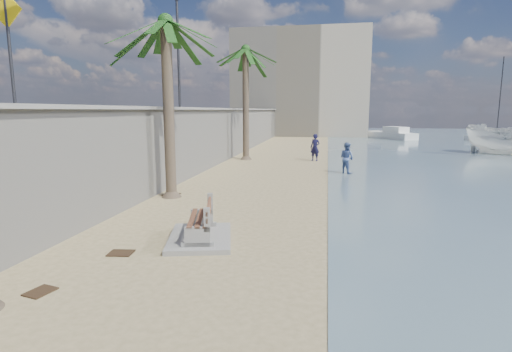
{
  "coord_description": "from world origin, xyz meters",
  "views": [
    {
      "loc": [
        1.9,
        -6.47,
        3.46
      ],
      "look_at": [
        -0.5,
        7.0,
        1.2
      ],
      "focal_mm": 28.0,
      "sensor_mm": 36.0,
      "label": 1
    }
  ],
  "objects": [
    {
      "name": "palm_mid",
      "position": [
        -4.22,
        8.42,
        6.68
      ],
      "size": [
        5.0,
        5.0,
        7.66
      ],
      "color": "brown",
      "rests_on": "ground_plane"
    },
    {
      "name": "streetlight",
      "position": [
        -5.1,
        12.0,
        6.64
      ],
      "size": [
        0.28,
        0.28,
        5.12
      ],
      "color": "#2D2D33",
      "rests_on": "wall_cap"
    },
    {
      "name": "person_b",
      "position": [
        3.0,
        15.96,
        0.95
      ],
      "size": [
        1.15,
        1.15,
        1.9
      ],
      "primitive_type": "imported",
      "rotation": [
        0.0,
        0.0,
        2.36
      ],
      "color": "#485E95",
      "rests_on": "ground_plane"
    },
    {
      "name": "ground_plane",
      "position": [
        0.0,
        0.0,
        0.0
      ],
      "size": [
        140.0,
        140.0,
        0.0
      ],
      "primitive_type": "plane",
      "color": "tan"
    },
    {
      "name": "bench_far",
      "position": [
        -1.39,
        3.44,
        0.44
      ],
      "size": [
        2.15,
        2.71,
        1.0
      ],
      "color": "gray",
      "rests_on": "ground_plane"
    },
    {
      "name": "sailboat_west",
      "position": [
        21.45,
        44.63,
        0.31
      ],
      "size": [
        7.74,
        5.74,
        9.6
      ],
      "color": "silver",
      "rests_on": "bay_water"
    },
    {
      "name": "debris_d",
      "position": [
        -2.99,
        2.1,
        0.01
      ],
      "size": [
        0.62,
        0.52,
        0.03
      ],
      "primitive_type": "cube",
      "rotation": [
        0.0,
        0.0,
        0.11
      ],
      "color": "#382616",
      "rests_on": "ground_plane"
    },
    {
      "name": "pedestrian_sign",
      "position": [
        -5.0,
        1.5,
        5.15
      ],
      "size": [
        0.78,
        0.07,
        2.4
      ],
      "color": "#2D2D33",
      "rests_on": "wall_cap"
    },
    {
      "name": "debris_b",
      "position": [
        -3.45,
        -0.11,
        0.01
      ],
      "size": [
        0.52,
        0.59,
        0.03
      ],
      "primitive_type": "cube",
      "rotation": [
        0.0,
        0.0,
        4.49
      ],
      "color": "#382616",
      "rests_on": "ground_plane"
    },
    {
      "name": "seawall",
      "position": [
        -5.2,
        20.0,
        1.75
      ],
      "size": [
        0.45,
        70.0,
        3.5
      ],
      "primitive_type": "cube",
      "color": "gray",
      "rests_on": "ground_plane"
    },
    {
      "name": "end_building",
      "position": [
        -2.0,
        52.0,
        7.0
      ],
      "size": [
        18.0,
        12.0,
        14.0
      ],
      "primitive_type": "cube",
      "color": "#B7AA93",
      "rests_on": "ground_plane"
    },
    {
      "name": "yacht_far",
      "position": [
        9.6,
        45.03,
        0.35
      ],
      "size": [
        5.57,
        7.28,
        1.5
      ],
      "primitive_type": null,
      "rotation": [
        0.0,
        0.0,
        2.12
      ],
      "color": "silver",
      "rests_on": "bay_water"
    },
    {
      "name": "wall_cap",
      "position": [
        -5.2,
        20.0,
        3.55
      ],
      "size": [
        0.8,
        70.0,
        0.12
      ],
      "primitive_type": "cube",
      "color": "gray",
      "rests_on": "seawall"
    },
    {
      "name": "person_a",
      "position": [
        1.1,
        21.25,
        1.06
      ],
      "size": [
        0.91,
        0.78,
        2.13
      ],
      "primitive_type": "imported",
      "rotation": [
        0.0,
        0.0,
        -0.41
      ],
      "color": "#141437",
      "rests_on": "ground_plane"
    },
    {
      "name": "palm_back",
      "position": [
        -3.74,
        21.15,
        7.45
      ],
      "size": [
        5.0,
        5.0,
        8.47
      ],
      "color": "brown",
      "rests_on": "ground_plane"
    },
    {
      "name": "debris_c",
      "position": [
        -4.4,
        8.84,
        0.01
      ],
      "size": [
        0.7,
        0.78,
        0.03
      ],
      "primitive_type": "cube",
      "rotation": [
        0.0,
        0.0,
        1.25
      ],
      "color": "#382616",
      "rests_on": "ground_plane"
    }
  ]
}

